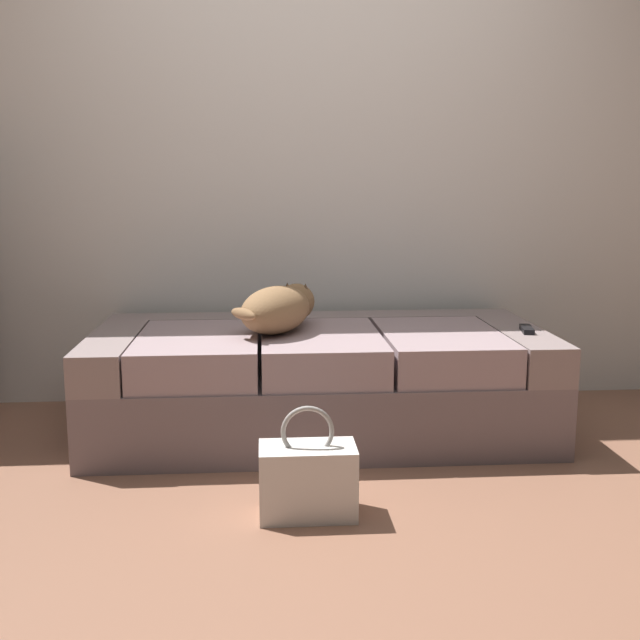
{
  "coord_description": "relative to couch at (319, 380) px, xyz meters",
  "views": [
    {
      "loc": [
        -0.24,
        -2.28,
        1.1
      ],
      "look_at": [
        0.0,
        0.93,
        0.51
      ],
      "focal_mm": 42.84,
      "sensor_mm": 36.0,
      "label": 1
    }
  ],
  "objects": [
    {
      "name": "couch",
      "position": [
        0.0,
        0.0,
        0.0
      ],
      "size": [
        1.95,
        0.96,
        0.46
      ],
      "color": "slate",
      "rests_on": "ground"
    },
    {
      "name": "ground_plane",
      "position": [
        0.0,
        -0.98,
        -0.23
      ],
      "size": [
        10.0,
        10.0,
        0.0
      ],
      "primitive_type": "plane",
      "color": "#8E5F48"
    },
    {
      "name": "back_wall",
      "position": [
        0.0,
        0.59,
        1.17
      ],
      "size": [
        6.4,
        0.1,
        2.8
      ],
      "primitive_type": "cube",
      "color": "white",
      "rests_on": "ground"
    },
    {
      "name": "tv_remote",
      "position": [
        0.89,
        -0.13,
        0.24
      ],
      "size": [
        0.07,
        0.16,
        0.02
      ],
      "primitive_type": "cube",
      "rotation": [
        0.0,
        0.0,
        -0.19
      ],
      "color": "black",
      "rests_on": "couch"
    },
    {
      "name": "handbag",
      "position": [
        -0.1,
        -0.88,
        -0.1
      ],
      "size": [
        0.32,
        0.18,
        0.38
      ],
      "color": "silver",
      "rests_on": "ground"
    },
    {
      "name": "dog_tan",
      "position": [
        -0.17,
        -0.04,
        0.33
      ],
      "size": [
        0.42,
        0.56,
        0.2
      ],
      "color": "olive",
      "rests_on": "couch"
    }
  ]
}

